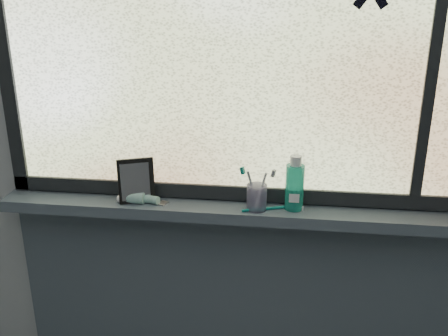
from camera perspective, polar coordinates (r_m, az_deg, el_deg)
wall_back at (r=1.69m, az=1.27°, el=3.86°), size 3.00×0.01×2.50m
windowsill at (r=1.71m, az=0.93°, el=-4.94°), size 1.62×0.14×0.04m
sill_apron at (r=2.02m, az=1.05°, el=-17.50°), size 1.62×0.02×0.98m
window_pane at (r=1.61m, az=1.26°, el=13.25°), size 1.50×0.01×1.00m
frame_bottom at (r=1.73m, az=1.12°, el=-2.77°), size 1.60×0.03×0.05m
frame_left at (r=1.86m, az=-23.88°, el=12.50°), size 0.05×0.03×1.10m
frame_mullion at (r=1.65m, az=22.87°, el=11.92°), size 0.03×0.03×1.00m
vanity_mirror at (r=1.73m, az=-10.01°, el=-1.43°), size 0.14×0.10×0.15m
toothpaste_tube at (r=1.73m, az=-9.47°, el=-3.45°), size 0.21×0.07×0.04m
toothbrush_cup at (r=1.65m, az=3.76°, el=-3.36°), size 0.08×0.08×0.09m
toothbrush_lying at (r=1.67m, az=5.08°, el=-4.55°), size 0.22×0.09×0.01m
mouthwash_bottle at (r=1.65m, az=8.09°, el=-1.69°), size 0.08×0.08×0.15m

